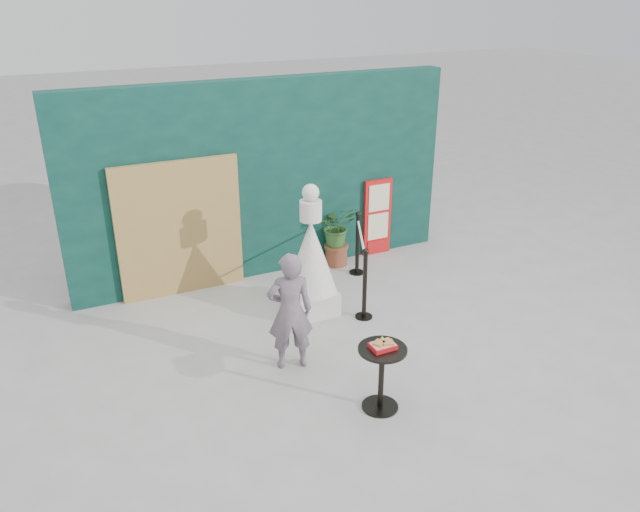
{
  "coord_description": "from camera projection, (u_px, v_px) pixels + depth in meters",
  "views": [
    {
      "loc": [
        -3.18,
        -5.45,
        4.25
      ],
      "look_at": [
        0.0,
        1.2,
        1.0
      ],
      "focal_mm": 35.0,
      "sensor_mm": 36.0,
      "label": 1
    }
  ],
  "objects": [
    {
      "name": "ground",
      "position": [
        363.0,
        369.0,
        7.47
      ],
      "size": [
        60.0,
        60.0,
        0.0
      ],
      "primitive_type": "plane",
      "color": "#ADAAA5",
      "rests_on": "ground"
    },
    {
      "name": "back_wall",
      "position": [
        265.0,
        179.0,
        9.46
      ],
      "size": [
        6.0,
        0.3,
        3.0
      ],
      "primitive_type": "cube",
      "color": "#0A2D28",
      "rests_on": "ground"
    },
    {
      "name": "bamboo_fence",
      "position": [
        180.0,
        229.0,
        8.94
      ],
      "size": [
        1.8,
        0.08,
        2.0
      ],
      "primitive_type": "cube",
      "color": "tan",
      "rests_on": "ground"
    },
    {
      "name": "woman",
      "position": [
        290.0,
        311.0,
        7.24
      ],
      "size": [
        0.61,
        0.48,
        1.47
      ],
      "primitive_type": "imported",
      "rotation": [
        0.0,
        0.0,
        2.89
      ],
      "color": "slate",
      "rests_on": "ground"
    },
    {
      "name": "menu_board",
      "position": [
        377.0,
        217.0,
        10.39
      ],
      "size": [
        0.5,
        0.07,
        1.3
      ],
      "color": "red",
      "rests_on": "ground"
    },
    {
      "name": "statue",
      "position": [
        311.0,
        262.0,
        8.47
      ],
      "size": [
        0.73,
        0.73,
        1.86
      ],
      "color": "beige",
      "rests_on": "ground"
    },
    {
      "name": "cafe_table",
      "position": [
        382.0,
        369.0,
        6.59
      ],
      "size": [
        0.52,
        0.52,
        0.75
      ],
      "color": "black",
      "rests_on": "ground"
    },
    {
      "name": "food_basket",
      "position": [
        383.0,
        345.0,
        6.48
      ],
      "size": [
        0.26,
        0.19,
        0.11
      ],
      "color": "red",
      "rests_on": "cafe_table"
    },
    {
      "name": "planter",
      "position": [
        336.0,
        231.0,
        10.0
      ],
      "size": [
        0.59,
        0.51,
        1.0
      ],
      "color": "brown",
      "rests_on": "ground"
    },
    {
      "name": "stanchion_barrier",
      "position": [
        361.0,
        263.0,
        9.07
      ],
      "size": [
        0.84,
        1.54,
        1.03
      ],
      "color": "black",
      "rests_on": "ground"
    }
  ]
}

